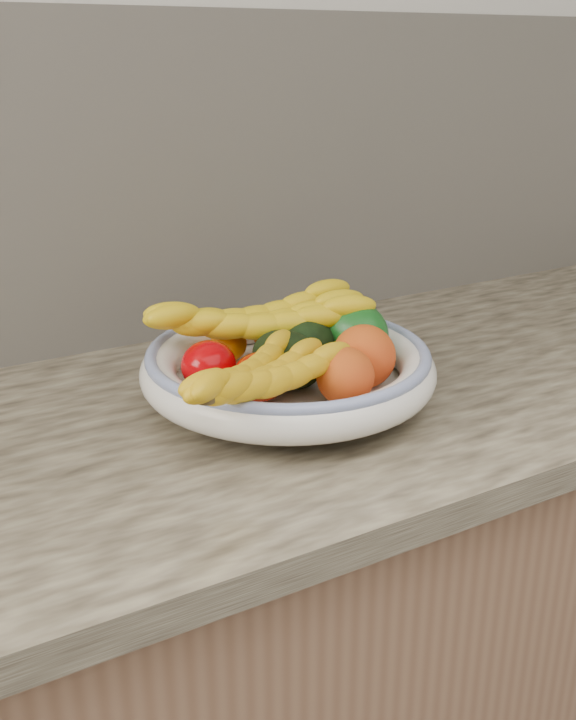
# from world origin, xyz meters

# --- Properties ---
(kitchen_counter) EXTENTS (2.44, 0.66, 1.40)m
(kitchen_counter) POSITION_xyz_m (0.00, 1.69, 0.46)
(kitchen_counter) COLOR brown
(kitchen_counter) RESTS_ON ground
(fruit_bowl) EXTENTS (0.39, 0.39, 0.08)m
(fruit_bowl) POSITION_xyz_m (0.00, 1.66, 0.95)
(fruit_bowl) COLOR white
(fruit_bowl) RESTS_ON kitchen_counter
(clementine_back_left) EXTENTS (0.06, 0.06, 0.05)m
(clementine_back_left) POSITION_xyz_m (-0.03, 1.77, 0.95)
(clementine_back_left) COLOR orange
(clementine_back_left) RESTS_ON fruit_bowl
(clementine_back_right) EXTENTS (0.05, 0.05, 0.05)m
(clementine_back_right) POSITION_xyz_m (0.04, 1.77, 0.95)
(clementine_back_right) COLOR #FE6505
(clementine_back_right) RESTS_ON fruit_bowl
(tomato_left) EXTENTS (0.09, 0.09, 0.07)m
(tomato_left) POSITION_xyz_m (-0.10, 1.69, 0.96)
(tomato_left) COLOR #B90004
(tomato_left) RESTS_ON fruit_bowl
(tomato_near_left) EXTENTS (0.07, 0.07, 0.06)m
(tomato_near_left) POSITION_xyz_m (-0.06, 1.62, 0.96)
(tomato_near_left) COLOR #AC0F00
(tomato_near_left) RESTS_ON fruit_bowl
(avocado_center) EXTENTS (0.10, 0.12, 0.08)m
(avocado_center) POSITION_xyz_m (-0.01, 1.65, 0.96)
(avocado_center) COLOR black
(avocado_center) RESTS_ON fruit_bowl
(avocado_right) EXTENTS (0.13, 0.14, 0.08)m
(avocado_right) POSITION_xyz_m (0.05, 1.69, 0.96)
(avocado_right) COLOR black
(avocado_right) RESTS_ON fruit_bowl
(green_mango) EXTENTS (0.13, 0.15, 0.11)m
(green_mango) POSITION_xyz_m (0.11, 1.68, 0.98)
(green_mango) COLOR #0D4A13
(green_mango) RESTS_ON fruit_bowl
(peach_front) EXTENTS (0.09, 0.09, 0.07)m
(peach_front) POSITION_xyz_m (0.03, 1.56, 0.97)
(peach_front) COLOR orange
(peach_front) RESTS_ON fruit_bowl
(peach_right) EXTENTS (0.08, 0.08, 0.08)m
(peach_right) POSITION_xyz_m (0.08, 1.60, 0.97)
(peach_right) COLOR orange
(peach_right) RESTS_ON fruit_bowl
(banana_bunch_back) EXTENTS (0.34, 0.18, 0.09)m
(banana_bunch_back) POSITION_xyz_m (-0.01, 1.73, 0.99)
(banana_bunch_back) COLOR yellow
(banana_bunch_back) RESTS_ON fruit_bowl
(banana_bunch_front) EXTENTS (0.30, 0.22, 0.08)m
(banana_bunch_front) POSITION_xyz_m (-0.09, 1.57, 0.98)
(banana_bunch_front) COLOR yellow
(banana_bunch_front) RESTS_ON fruit_bowl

